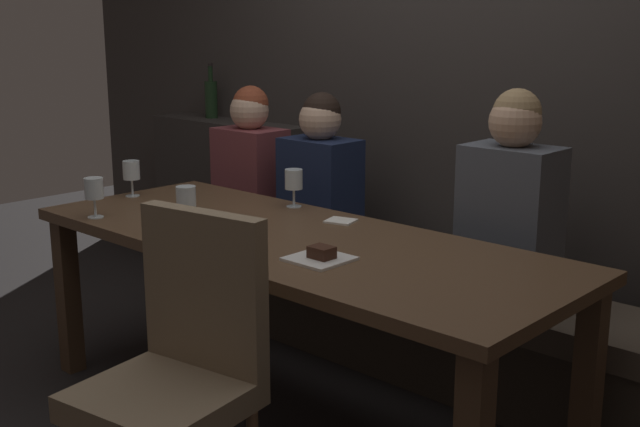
% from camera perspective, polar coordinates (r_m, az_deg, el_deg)
% --- Properties ---
extents(ground, '(9.00, 9.00, 0.00)m').
position_cam_1_polar(ground, '(3.25, -2.01, -14.27)').
color(ground, black).
extents(back_wall_tiled, '(6.00, 0.12, 3.00)m').
position_cam_1_polar(back_wall_tiled, '(3.84, 11.09, 13.03)').
color(back_wall_tiled, '#383330').
rests_on(back_wall_tiled, ground).
extents(back_counter, '(1.10, 0.28, 0.95)m').
position_cam_1_polar(back_counter, '(4.84, -6.40, 0.98)').
color(back_counter, '#2F2B29').
rests_on(back_counter, ground).
extents(dining_table, '(2.20, 0.84, 0.74)m').
position_cam_1_polar(dining_table, '(3.00, -2.11, -3.19)').
color(dining_table, '#493422').
rests_on(dining_table, ground).
extents(banquette_bench, '(2.50, 0.44, 0.45)m').
position_cam_1_polar(banquette_bench, '(3.64, 5.81, -7.26)').
color(banquette_bench, '#312A23').
rests_on(banquette_bench, ground).
extents(chair_near_side, '(0.50, 0.50, 0.98)m').
position_cam_1_polar(chair_near_side, '(2.40, -9.91, -10.14)').
color(chair_near_side, brown).
rests_on(chair_near_side, ground).
extents(diner_redhead, '(0.36, 0.24, 0.75)m').
position_cam_1_polar(diner_redhead, '(4.18, -4.97, 3.64)').
color(diner_redhead, brown).
rests_on(diner_redhead, banquette_bench).
extents(diner_bearded, '(0.36, 0.24, 0.75)m').
position_cam_1_polar(diner_bearded, '(3.82, 0.02, 2.74)').
color(diner_bearded, '#192342').
rests_on(diner_bearded, banquette_bench).
extents(diner_far_end, '(0.36, 0.24, 0.82)m').
position_cam_1_polar(diner_far_end, '(3.18, 13.43, 0.87)').
color(diner_far_end, '#4C515B').
rests_on(diner_far_end, banquette_bench).
extents(wine_bottle_dark_red, '(0.08, 0.08, 0.33)m').
position_cam_1_polar(wine_bottle_dark_red, '(4.90, -7.76, 8.16)').
color(wine_bottle_dark_red, black).
rests_on(wine_bottle_dark_red, back_counter).
extents(wine_glass_near_left, '(0.08, 0.08, 0.16)m').
position_cam_1_polar(wine_glass_near_left, '(3.73, -13.30, 2.96)').
color(wine_glass_near_left, silver).
rests_on(wine_glass_near_left, dining_table).
extents(wine_glass_end_left, '(0.08, 0.08, 0.16)m').
position_cam_1_polar(wine_glass_end_left, '(3.35, -15.80, 1.66)').
color(wine_glass_end_left, silver).
rests_on(wine_glass_end_left, dining_table).
extents(wine_glass_center_front, '(0.08, 0.08, 0.16)m').
position_cam_1_polar(wine_glass_center_front, '(3.42, -1.88, 2.38)').
color(wine_glass_center_front, silver).
rests_on(wine_glass_center_front, dining_table).
extents(wine_glass_center_back, '(0.08, 0.08, 0.16)m').
position_cam_1_polar(wine_glass_center_back, '(3.10, -9.52, 1.06)').
color(wine_glass_center_back, silver).
rests_on(wine_glass_center_back, dining_table).
extents(espresso_cup, '(0.12, 0.12, 0.06)m').
position_cam_1_polar(espresso_cup, '(2.89, -8.82, -1.67)').
color(espresso_cup, white).
rests_on(espresso_cup, dining_table).
extents(dessert_plate, '(0.19, 0.19, 0.05)m').
position_cam_1_polar(dessert_plate, '(2.66, 0.02, -3.08)').
color(dessert_plate, white).
rests_on(dessert_plate, dining_table).
extents(folded_napkin, '(0.13, 0.13, 0.01)m').
position_cam_1_polar(folded_napkin, '(3.18, 1.48, -0.53)').
color(folded_napkin, silver).
rests_on(folded_napkin, dining_table).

